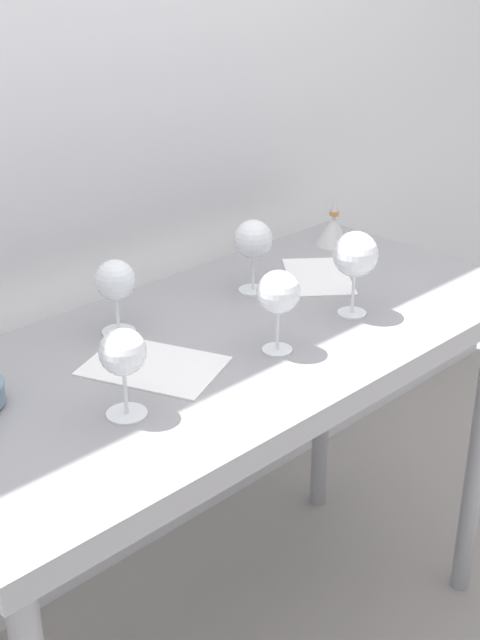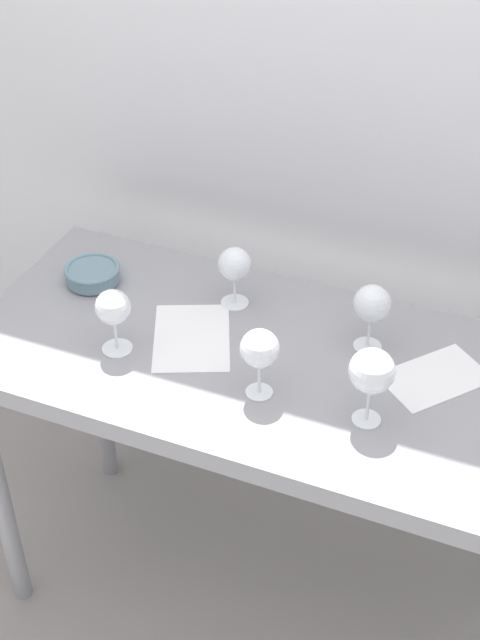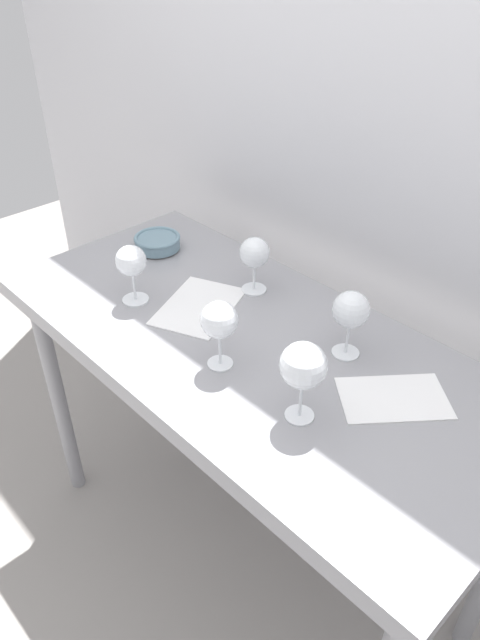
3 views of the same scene
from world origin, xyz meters
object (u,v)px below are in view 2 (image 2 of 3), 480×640
(wine_glass_near_left, at_px, (113,309))
(tasting_sheet_lower, at_px, (192,337))
(wine_glass_far_left, at_px, (235,266))
(wine_glass_far_right, at_px, (372,305))
(tasting_sheet_upper, at_px, (435,378))
(wine_glass_near_right, at_px, (372,372))
(wine_glass_near_center, at_px, (260,350))
(tasting_bowl, at_px, (93,274))

(wine_glass_near_left, relative_size, tasting_sheet_lower, 0.64)
(wine_glass_far_left, height_order, wine_glass_far_right, wine_glass_far_right)
(tasting_sheet_upper, bearing_deg, wine_glass_near_left, -125.88)
(wine_glass_near_right, relative_size, tasting_sheet_lower, 0.73)
(tasting_sheet_lower, bearing_deg, wine_glass_near_center, -52.25)
(wine_glass_far_left, bearing_deg, wine_glass_near_center, -58.20)
(wine_glass_far_right, bearing_deg, wine_glass_near_right, -74.64)
(wine_glass_far_right, bearing_deg, tasting_sheet_upper, -16.12)
(tasting_sheet_lower, height_order, tasting_bowl, tasting_bowl)
(wine_glass_far_left, xyz_separation_m, tasting_bowl, (-0.37, -0.05, -0.09))
(wine_glass_far_right, height_order, tasting_sheet_lower, wine_glass_far_right)
(tasting_sheet_upper, distance_m, tasting_sheet_lower, 0.56)
(wine_glass_near_center, bearing_deg, wine_glass_far_left, 121.80)
(wine_glass_near_center, relative_size, wine_glass_near_left, 1.04)
(wine_glass_near_center, xyz_separation_m, wine_glass_far_right, (0.17, 0.24, -0.00))
(tasting_sheet_upper, relative_size, tasting_bowl, 1.62)
(wine_glass_near_right, height_order, tasting_bowl, wine_glass_near_right)
(tasting_sheet_upper, xyz_separation_m, tasting_bowl, (-0.89, 0.04, 0.02))
(wine_glass_near_center, distance_m, wine_glass_near_left, 0.36)
(wine_glass_near_right, bearing_deg, wine_glass_near_center, -178.42)
(wine_glass_near_center, bearing_deg, tasting_sheet_lower, 151.41)
(wine_glass_near_center, relative_size, wine_glass_near_right, 0.91)
(wine_glass_far_left, distance_m, wine_glass_near_left, 0.32)
(wine_glass_near_right, relative_size, tasting_bowl, 1.31)
(wine_glass_far_left, xyz_separation_m, wine_glass_near_left, (-0.18, -0.27, 0.00))
(wine_glass_near_right, distance_m, tasting_bowl, 0.82)
(wine_glass_far_left, height_order, wine_glass_near_right, wine_glass_near_right)
(wine_glass_far_right, xyz_separation_m, tasting_sheet_upper, (0.17, -0.05, -0.12))
(wine_glass_far_right, xyz_separation_m, tasting_bowl, (-0.72, -0.01, -0.09))
(wine_glass_near_center, relative_size, tasting_sheet_lower, 0.67)
(wine_glass_near_left, xyz_separation_m, wine_glass_near_right, (0.60, -0.01, 0.02))
(wine_glass_far_left, relative_size, tasting_sheet_upper, 0.69)
(wine_glass_near_right, relative_size, tasting_sheet_upper, 0.80)
(tasting_sheet_lower, relative_size, tasting_bowl, 1.78)
(tasting_bowl, bearing_deg, wine_glass_near_left, -49.16)
(wine_glass_far_left, bearing_deg, tasting_sheet_lower, -104.00)
(wine_glass_far_left, distance_m, tasting_sheet_lower, 0.20)
(wine_glass_near_right, xyz_separation_m, tasting_sheet_upper, (0.10, 0.19, -0.13))
(wine_glass_near_left, xyz_separation_m, tasting_bowl, (-0.19, 0.22, -0.09))
(wine_glass_far_right, distance_m, wine_glass_near_right, 0.25)
(wine_glass_near_center, bearing_deg, wine_glass_far_right, 54.32)
(wine_glass_near_center, bearing_deg, wine_glass_near_right, 1.58)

